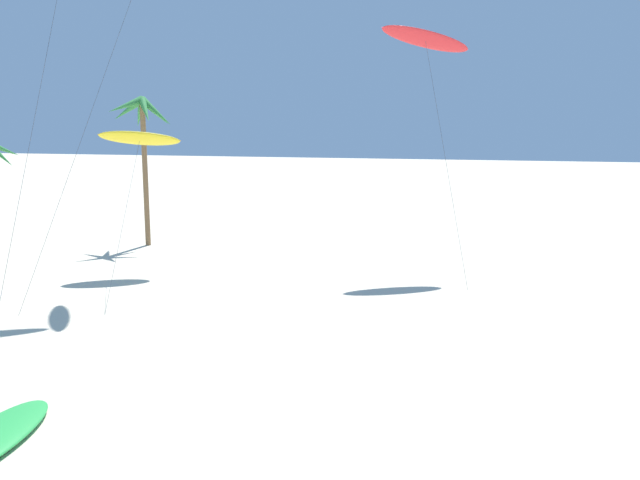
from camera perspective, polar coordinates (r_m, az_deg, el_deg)
The scene contains 3 objects.
palm_tree_2 at distance 48.81m, azimuth -14.26°, elevation 9.18°, with size 4.63×4.45×10.09m.
flying_kite_0 at distance 41.02m, azimuth 8.58°, elevation 15.88°, with size 5.58×6.65×14.02m.
flying_kite_1 at distance 40.76m, azimuth -14.48°, elevation 8.03°, with size 5.07×10.67×8.24m.
Camera 1 is at (8.87, 4.51, 8.75)m, focal length 39.29 mm.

